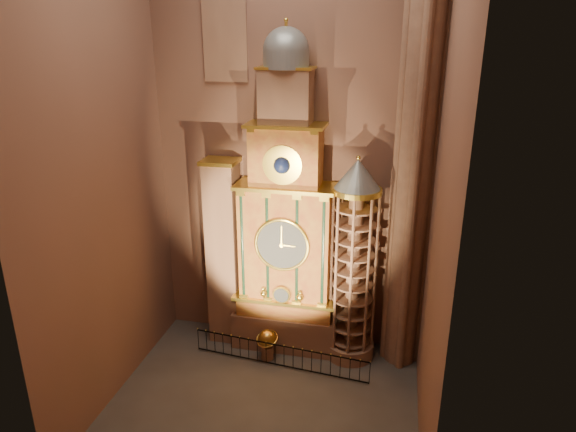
% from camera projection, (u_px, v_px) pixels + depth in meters
% --- Properties ---
extents(floor, '(14.00, 14.00, 0.00)m').
position_uv_depth(floor, '(263.00, 403.00, 23.72)').
color(floor, '#383330').
rests_on(floor, ground).
extents(wall_back, '(22.00, 0.00, 22.00)m').
position_uv_depth(wall_back, '(291.00, 143.00, 25.56)').
color(wall_back, '#865848').
rests_on(wall_back, floor).
extents(wall_left, '(0.00, 22.00, 22.00)m').
position_uv_depth(wall_left, '(97.00, 163.00, 21.45)').
color(wall_left, '#865848').
rests_on(wall_left, floor).
extents(wall_right, '(0.00, 22.00, 22.00)m').
position_uv_depth(wall_right, '(444.00, 183.00, 18.62)').
color(wall_right, '#865848').
rests_on(wall_right, floor).
extents(astronomical_clock, '(5.60, 2.41, 16.70)m').
position_uv_depth(astronomical_clock, '(286.00, 231.00, 26.05)').
color(astronomical_clock, '#8C634C').
rests_on(astronomical_clock, floor).
extents(portrait_tower, '(1.80, 1.60, 10.20)m').
position_uv_depth(portrait_tower, '(224.00, 252.00, 27.27)').
color(portrait_tower, '#8C634C').
rests_on(portrait_tower, floor).
extents(stair_turret, '(2.50, 2.50, 10.80)m').
position_uv_depth(stair_turret, '(353.00, 264.00, 25.58)').
color(stair_turret, '#8C634C').
rests_on(stair_turret, floor).
extents(gothic_pier, '(2.04, 2.04, 22.00)m').
position_uv_depth(gothic_pier, '(416.00, 153.00, 23.41)').
color(gothic_pier, '#8C634C').
rests_on(gothic_pier, floor).
extents(stained_glass_window, '(2.20, 0.14, 5.20)m').
position_uv_depth(stained_glass_window, '(224.00, 25.00, 24.28)').
color(stained_glass_window, navy).
rests_on(stained_glass_window, wall_back).
extents(celestial_globe, '(1.44, 1.40, 1.67)m').
position_uv_depth(celestial_globe, '(267.00, 342.00, 26.67)').
color(celestial_globe, '#8C634C').
rests_on(celestial_globe, floor).
extents(iron_railing, '(9.18, 1.02, 1.24)m').
position_uv_depth(iron_railing, '(279.00, 356.00, 26.09)').
color(iron_railing, black).
rests_on(iron_railing, floor).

